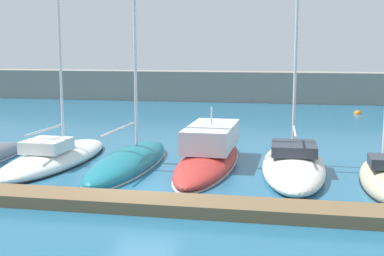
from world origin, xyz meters
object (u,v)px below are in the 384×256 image
at_px(sailboat_ivory_sixth, 293,163).
at_px(sailboat_sand_seventh, 384,178).
at_px(sailboat_teal_fourth, 129,161).
at_px(mooring_buoy_orange, 357,114).
at_px(motorboat_red_fifth, 209,153).
at_px(sailboat_white_third, 55,156).

bearing_deg(sailboat_ivory_sixth, sailboat_sand_seventh, -119.54).
height_order(sailboat_teal_fourth, mooring_buoy_orange, sailboat_teal_fourth).
bearing_deg(sailboat_ivory_sixth, mooring_buoy_orange, -15.10).
distance_m(sailboat_teal_fourth, sailboat_ivory_sixth, 7.75).
height_order(sailboat_ivory_sixth, mooring_buoy_orange, sailboat_ivory_sixth).
bearing_deg(mooring_buoy_orange, motorboat_red_fifth, -113.94).
relative_size(sailboat_white_third, mooring_buoy_orange, 29.42).
bearing_deg(sailboat_white_third, sailboat_sand_seventh, -93.24).
distance_m(sailboat_sand_seventh, mooring_buoy_orange, 24.24).
xyz_separation_m(sailboat_teal_fourth, sailboat_ivory_sixth, (7.72, 0.65, 0.08)).
bearing_deg(mooring_buoy_orange, sailboat_sand_seventh, -94.33).
xyz_separation_m(motorboat_red_fifth, sailboat_ivory_sixth, (4.04, -0.76, -0.14)).
distance_m(motorboat_red_fifth, mooring_buoy_orange, 23.47).
relative_size(sailboat_white_third, sailboat_teal_fourth, 1.01).
xyz_separation_m(motorboat_red_fifth, sailboat_sand_seventh, (7.69, -2.72, -0.19)).
bearing_deg(mooring_buoy_orange, sailboat_teal_fourth, -120.02).
relative_size(motorboat_red_fifth, sailboat_ivory_sixth, 0.63).
bearing_deg(sailboat_teal_fourth, sailboat_sand_seventh, -94.52).
distance_m(motorboat_red_fifth, sailboat_sand_seventh, 8.16).
xyz_separation_m(sailboat_ivory_sixth, mooring_buoy_orange, (5.48, 22.20, -0.40)).
relative_size(sailboat_white_third, sailboat_sand_seventh, 1.82).
xyz_separation_m(sailboat_teal_fourth, motorboat_red_fifth, (3.68, 1.41, 0.22)).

